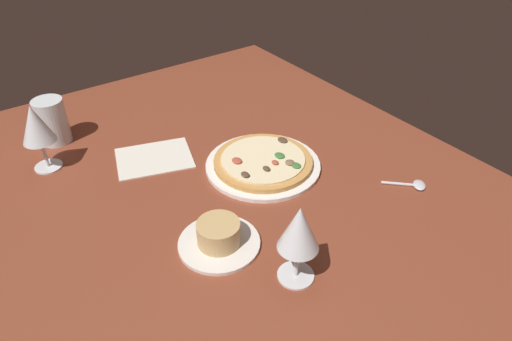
{
  "coord_description": "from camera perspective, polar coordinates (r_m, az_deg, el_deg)",
  "views": [
    {
      "loc": [
        -66.32,
        45.37,
        69.17
      ],
      "look_at": [
        3.59,
        -4.66,
        7.0
      ],
      "focal_mm": 32.35,
      "sensor_mm": 36.0,
      "label": 1
    }
  ],
  "objects": [
    {
      "name": "spoon",
      "position": [
        1.12,
        18.95,
        -1.67
      ],
      "size": [
        8.6,
        8.8,
        1.0
      ],
      "color": "silver",
      "rests_on": "dining_table"
    },
    {
      "name": "paper_menu",
      "position": [
        1.18,
        -12.47,
        1.51
      ],
      "size": [
        19.14,
        21.72,
        0.3
      ],
      "primitive_type": "cube",
      "rotation": [
        0.0,
        0.0,
        -0.3
      ],
      "color": "silver",
      "rests_on": "dining_table"
    },
    {
      "name": "wine_glass_far",
      "position": [
        1.17,
        -25.6,
        5.02
      ],
      "size": [
        7.61,
        7.61,
        16.75
      ],
      "color": "silver",
      "rests_on": "dining_table"
    },
    {
      "name": "ramekin_on_saucer",
      "position": [
        0.91,
        -4.62,
        -8.19
      ],
      "size": [
        16.24,
        16.24,
        5.56
      ],
      "color": "silver",
      "rests_on": "dining_table"
    },
    {
      "name": "wine_glass_near",
      "position": [
        0.79,
        5.34,
        -7.36
      ],
      "size": [
        7.41,
        7.41,
        16.34
      ],
      "color": "silver",
      "rests_on": "dining_table"
    },
    {
      "name": "dining_table",
      "position": [
        1.05,
        -0.93,
        -4.03
      ],
      "size": [
        150.0,
        110.0,
        4.0
      ],
      "primitive_type": "cube",
      "color": "brown",
      "rests_on": "ground"
    },
    {
      "name": "water_glass",
      "position": [
        1.31,
        -23.84,
        5.42
      ],
      "size": [
        7.7,
        7.7,
        11.88
      ],
      "color": "silver",
      "rests_on": "dining_table"
    },
    {
      "name": "pizza_main",
      "position": [
        1.12,
        0.88,
        0.93
      ],
      "size": [
        27.9,
        27.9,
        3.37
      ],
      "color": "white",
      "rests_on": "dining_table"
    }
  ]
}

